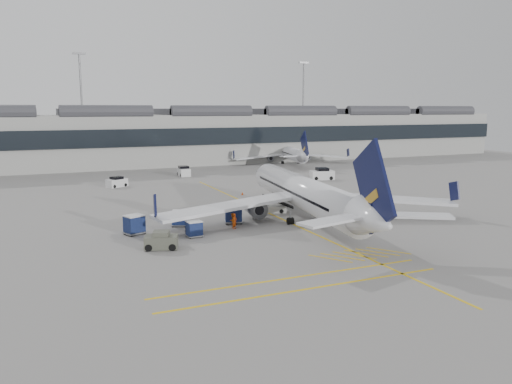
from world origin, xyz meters
name	(u,v)px	position (x,y,z in m)	size (l,w,h in m)	color
ground	(223,247)	(0.00, 0.00, 0.00)	(220.00, 220.00, 0.00)	gray
terminal	(113,137)	(0.00, 71.93, 6.14)	(200.00, 20.45, 12.40)	#9E9E99
light_masts	(96,100)	(-1.67, 86.00, 14.49)	(113.00, 0.60, 25.45)	slate
apron_markings	(275,216)	(10.00, 10.00, 0.01)	(0.25, 60.00, 0.01)	gold
airliner_main	(306,194)	(12.29, 6.83, 2.95)	(34.25, 37.66, 10.05)	silver
airliner_far	(289,153)	(37.74, 60.71, 2.34)	(26.78, 29.55, 7.96)	silver
belt_loader	(267,207)	(10.18, 12.49, 0.62)	(5.32, 3.51, 2.13)	beige
baggage_cart_a	(179,218)	(-1.53, 9.43, 0.91)	(2.00, 1.85, 1.70)	gray
baggage_cart_b	(233,213)	(4.24, 8.46, 1.09)	(2.31, 2.09, 2.03)	gray
baggage_cart_c	(194,228)	(-1.39, 4.38, 0.85)	(1.62, 1.38, 1.59)	gray
baggage_cart_d	(134,224)	(-6.56, 7.75, 1.05)	(2.30, 2.11, 1.96)	gray
ramp_agent_a	(235,221)	(3.43, 5.94, 0.83)	(0.60, 0.39, 1.65)	#DA450B
ramp_agent_b	(232,220)	(3.42, 6.61, 0.78)	(0.76, 0.59, 1.55)	#DA5F0B
pushback_tug	(161,241)	(-5.26, 1.53, 0.71)	(3.27, 2.56, 1.61)	#505145
safety_cone_nose	(242,193)	(11.84, 24.91, 0.23)	(0.33, 0.33, 0.45)	#F24C0A
safety_cone_engine	(331,223)	(13.63, 3.61, 0.22)	(0.32, 0.32, 0.44)	#F24C0A
service_van_left	(117,182)	(-3.82, 39.85, 0.75)	(3.62, 3.05, 1.67)	silver
service_van_mid	(184,171)	(9.55, 48.67, 0.84)	(1.91, 3.69, 1.87)	silver
service_van_right	(322,174)	(30.72, 34.17, 0.94)	(4.42, 2.88, 2.09)	silver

